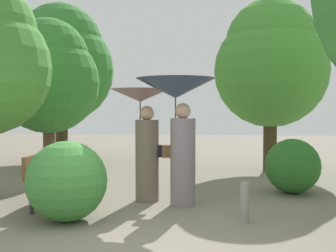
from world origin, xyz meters
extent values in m
plane|color=gray|center=(0.00, 0.00, 0.00)|extent=(40.00, 40.00, 0.00)
cylinder|color=#6B5B4C|center=(-0.30, 2.28, 0.67)|extent=(0.38, 0.38, 1.35)
sphere|color=tan|center=(-0.30, 2.28, 1.46)|extent=(0.24, 0.24, 0.24)
cylinder|color=#333338|center=(-0.42, 2.29, 1.26)|extent=(0.02, 0.02, 0.76)
cone|color=gray|center=(-0.42, 2.29, 1.75)|extent=(0.98, 0.98, 0.21)
cube|color=black|center=(-0.05, 2.27, 0.83)|extent=(0.14, 0.10, 0.20)
cylinder|color=gray|center=(0.30, 2.01, 0.69)|extent=(0.39, 0.39, 1.38)
sphere|color=tan|center=(0.30, 2.01, 1.49)|extent=(0.25, 0.25, 0.25)
cylinder|color=#333338|center=(0.19, 2.01, 1.30)|extent=(0.02, 0.02, 0.79)
cone|color=#38476B|center=(0.19, 2.01, 1.85)|extent=(1.24, 1.24, 0.31)
cube|color=brown|center=(0.05, 2.02, 0.85)|extent=(0.14, 0.10, 0.20)
cylinder|color=#38383D|center=(-1.52, 1.28, 0.22)|extent=(0.06, 0.06, 0.44)
cylinder|color=#38383D|center=(-1.86, 1.29, 0.22)|extent=(0.06, 0.06, 0.44)
cylinder|color=#38383D|center=(-1.49, 2.62, 0.22)|extent=(0.06, 0.06, 0.44)
cylinder|color=#38383D|center=(-1.83, 2.63, 0.22)|extent=(0.06, 0.06, 0.44)
cube|color=brown|center=(-1.67, 1.95, 0.46)|extent=(0.47, 1.51, 0.08)
cube|color=brown|center=(-1.91, 1.96, 0.66)|extent=(0.09, 1.50, 0.35)
cylinder|color=brown|center=(-3.20, 5.42, 1.45)|extent=(0.29, 0.29, 2.91)
sphere|color=#387F33|center=(-3.20, 5.42, 2.18)|extent=(2.51, 2.51, 2.51)
sphere|color=#387F33|center=(-3.20, 5.42, 2.76)|extent=(2.00, 2.00, 2.00)
cylinder|color=#42301E|center=(2.26, 5.80, 1.64)|extent=(0.33, 0.33, 3.28)
sphere|color=#4C9338|center=(2.26, 5.80, 2.46)|extent=(2.75, 2.75, 2.75)
sphere|color=#4C9338|center=(2.26, 5.80, 3.12)|extent=(2.20, 2.20, 2.20)
cylinder|color=#42301E|center=(-3.51, 7.17, 1.77)|extent=(0.35, 0.35, 3.55)
sphere|color=#387F33|center=(-3.51, 7.17, 2.66)|extent=(3.04, 3.04, 3.04)
sphere|color=#387F33|center=(-3.51, 7.17, 3.37)|extent=(2.43, 2.43, 2.43)
sphere|color=#2D6B28|center=(2.23, 3.12, 0.49)|extent=(0.99, 0.99, 0.99)
sphere|color=#428C3D|center=(-1.22, 0.97, 0.55)|extent=(1.09, 1.09, 1.09)
cylinder|color=gray|center=(1.17, 1.08, 0.27)|extent=(0.12, 0.12, 0.55)
camera|label=1|loc=(0.63, -4.33, 1.51)|focal=43.33mm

